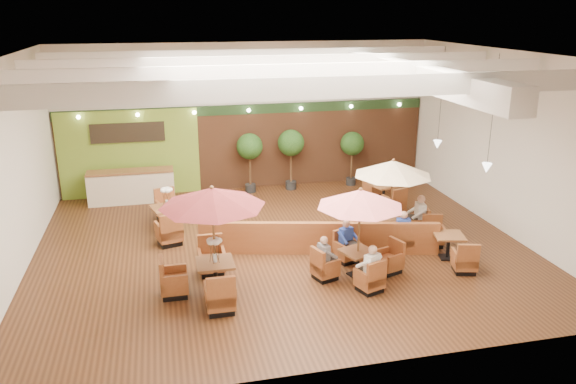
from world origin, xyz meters
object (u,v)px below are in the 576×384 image
object	(u,v)px
topiary_1	(291,145)
diner_0	(370,263)
table_5	(383,195)
topiary_2	(352,146)
table_2	(392,185)
diner_2	(325,253)
table_0	(210,218)
booth_divider	(319,238)
table_3	(168,216)
diner_1	(347,237)
diner_3	(403,227)
topiary_0	(250,149)
table_4	(448,247)
table_1	(360,216)
service_counter	(131,186)
diner_4	(419,212)

from	to	relation	value
topiary_1	diner_0	xyz separation A→B (m)	(0.00, -8.45, -0.98)
table_5	topiary_2	xyz separation A→B (m)	(-0.36, 2.46, 1.22)
table_2	diner_2	xyz separation A→B (m)	(-2.65, -2.11, -0.99)
table_2	diner_2	bearing A→B (deg)	-127.73
table_0	diner_0	bearing A→B (deg)	-12.80
topiary_2	booth_divider	bearing A→B (deg)	-116.84
table_3	diner_0	distance (m)	6.94
diner_1	diner_2	distance (m)	1.24
diner_3	table_0	bearing A→B (deg)	-153.55
table_2	diner_0	distance (m)	3.61
diner_2	topiary_0	bearing A→B (deg)	175.06
table_4	diner_1	world-z (taller)	diner_1
table_0	topiary_2	size ratio (longest dim) A/B	1.29
table_1	table_5	distance (m)	5.97
topiary_0	topiary_1	distance (m)	1.58
table_5	topiary_2	distance (m)	2.77
diner_3	table_3	bearing A→B (deg)	169.01
booth_divider	diner_3	xyz separation A→B (m)	(2.38, -0.36, 0.28)
table_0	diner_1	distance (m)	4.05
table_1	topiary_0	xyz separation A→B (m)	(-1.58, 7.57, 0.03)
topiary_0	diner_1	distance (m)	6.94
topiary_0	table_5	bearing A→B (deg)	-29.33
topiary_0	table_2	bearing A→B (deg)	-58.45
service_counter	table_4	distance (m)	11.15
topiary_2	table_5	bearing A→B (deg)	-81.66
table_1	table_3	distance (m)	6.43
booth_divider	diner_2	size ratio (longest dim) A/B	9.34
table_5	table_0	bearing A→B (deg)	-157.51
topiary_2	diner_1	world-z (taller)	topiary_2
table_3	diner_0	bearing A→B (deg)	-62.17
table_0	table_3	distance (m)	4.58
table_2	table_4	xyz separation A→B (m)	(1.05, -1.67, -1.38)
diner_0	booth_divider	bearing A→B (deg)	75.03
topiary_2	table_4	bearing A→B (deg)	-86.94
table_3	topiary_0	distance (m)	4.75
table_0	diner_3	world-z (taller)	table_0
table_2	topiary_1	xyz separation A→B (m)	(-1.77, 5.46, 0.02)
table_1	table_2	size ratio (longest dim) A/B	0.98
table_4	topiary_1	xyz separation A→B (m)	(-2.82, 7.13, 1.39)
topiary_1	table_0	bearing A→B (deg)	-116.27
table_1	topiary_1	bearing A→B (deg)	71.06
diner_3	diner_4	bearing A→B (deg)	58.88
service_counter	diner_1	size ratio (longest dim) A/B	4.05
table_1	diner_0	size ratio (longest dim) A/B	3.19
diner_4	diner_1	bearing A→B (deg)	122.97
table_1	table_2	world-z (taller)	table_2
table_1	topiary_0	world-z (taller)	table_1
service_counter	table_1	world-z (taller)	table_1
table_2	topiary_0	xyz separation A→B (m)	(-3.35, 5.46, -0.03)
service_counter	table_3	size ratio (longest dim) A/B	1.04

